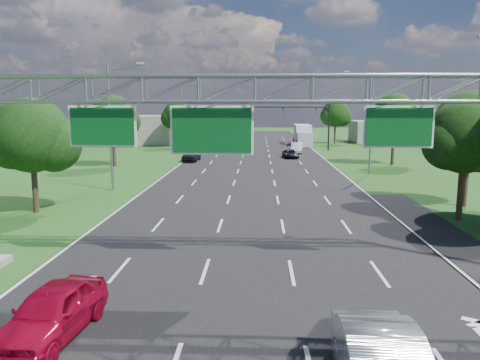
# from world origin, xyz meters

# --- Properties ---
(ground) EXTENTS (220.00, 220.00, 0.00)m
(ground) POSITION_xyz_m (0.00, 30.00, 0.00)
(ground) COLOR #214815
(ground) RESTS_ON ground
(road) EXTENTS (18.00, 180.00, 0.02)m
(road) POSITION_xyz_m (0.00, 30.00, 0.00)
(road) COLOR black
(road) RESTS_ON ground
(road_flare) EXTENTS (3.00, 30.00, 0.02)m
(road_flare) POSITION_xyz_m (10.20, 14.00, 0.00)
(road_flare) COLOR black
(road_flare) RESTS_ON ground
(sign_gantry) EXTENTS (23.50, 1.00, 9.56)m
(sign_gantry) POSITION_xyz_m (0.33, 12.00, 6.89)
(sign_gantry) COLOR gray
(sign_gantry) RESTS_ON ground
(traffic_signal) EXTENTS (12.21, 0.24, 7.00)m
(traffic_signal) POSITION_xyz_m (7.48, 65.00, 5.17)
(traffic_signal) COLOR black
(traffic_signal) RESTS_ON ground
(streetlight_l_near) EXTENTS (2.97, 0.22, 10.16)m
(streetlight_l_near) POSITION_xyz_m (-11.30, 30.00, 5.58)
(streetlight_l_near) COLOR gray
(streetlight_l_near) RESTS_ON ground
(streetlight_l_far) EXTENTS (2.97, 0.22, 10.16)m
(streetlight_l_far) POSITION_xyz_m (-11.30, 65.00, 5.58)
(streetlight_l_far) COLOR gray
(streetlight_l_far) RESTS_ON ground
(streetlight_r_mid) EXTENTS (2.97, 0.22, 10.16)m
(streetlight_r_mid) POSITION_xyz_m (11.30, 40.00, 5.58)
(streetlight_r_mid) COLOR gray
(streetlight_r_mid) RESTS_ON ground
(tree_verge_la) EXTENTS (5.76, 4.80, 7.40)m
(tree_verge_la) POSITION_xyz_m (-13.92, 22.04, 4.76)
(tree_verge_la) COLOR #2D2116
(tree_verge_la) RESTS_ON ground
(tree_verge_lb) EXTENTS (5.76, 4.80, 8.06)m
(tree_verge_lb) POSITION_xyz_m (-15.92, 45.04, 5.41)
(tree_verge_lb) COLOR #2D2116
(tree_verge_lb) RESTS_ON ground
(tree_verge_lc) EXTENTS (5.76, 4.80, 7.62)m
(tree_verge_lc) POSITION_xyz_m (-12.92, 70.04, 4.98)
(tree_verge_lc) COLOR #2D2116
(tree_verge_lc) RESTS_ON ground
(tree_verge_rd) EXTENTS (5.76, 4.80, 8.28)m
(tree_verge_rd) POSITION_xyz_m (16.08, 48.04, 5.63)
(tree_verge_rd) COLOR #2D2116
(tree_verge_rd) RESTS_ON ground
(tree_verge_re) EXTENTS (5.76, 4.80, 7.84)m
(tree_verge_re) POSITION_xyz_m (14.08, 78.04, 5.20)
(tree_verge_re) COLOR #2D2116
(tree_verge_re) RESTS_ON ground
(building_left) EXTENTS (14.00, 10.00, 5.00)m
(building_left) POSITION_xyz_m (-22.00, 78.00, 2.50)
(building_left) COLOR gray
(building_left) RESTS_ON ground
(building_right) EXTENTS (12.00, 9.00, 4.00)m
(building_right) POSITION_xyz_m (24.00, 82.00, 2.00)
(building_right) COLOR gray
(building_right) RESTS_ON ground
(red_coupe) EXTENTS (2.35, 4.74, 1.55)m
(red_coupe) POSITION_xyz_m (-5.71, 5.80, 0.78)
(red_coupe) COLOR #B00828
(red_coupe) RESTS_ON ground
(car_queue_b) EXTENTS (2.11, 4.05, 1.09)m
(car_queue_b) POSITION_xyz_m (4.53, 54.45, 0.55)
(car_queue_b) COLOR black
(car_queue_b) RESTS_ON ground
(car_queue_c) EXTENTS (2.07, 4.70, 1.57)m
(car_queue_c) POSITION_xyz_m (-8.00, 50.39, 0.79)
(car_queue_c) COLOR black
(car_queue_c) RESTS_ON ground
(car_queue_d) EXTENTS (2.00, 4.71, 1.51)m
(car_queue_d) POSITION_xyz_m (5.89, 61.25, 0.76)
(car_queue_d) COLOR silver
(car_queue_d) RESTS_ON ground
(box_truck) EXTENTS (2.83, 9.22, 3.49)m
(box_truck) POSITION_xyz_m (8.00, 75.03, 1.68)
(box_truck) COLOR white
(box_truck) RESTS_ON ground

